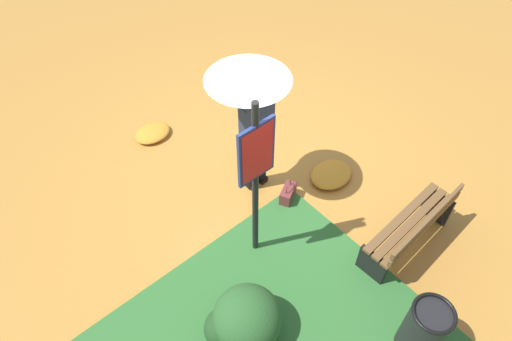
{
  "coord_description": "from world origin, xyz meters",
  "views": [
    {
      "loc": [
        2.8,
        3.21,
        4.8
      ],
      "look_at": [
        0.47,
        0.52,
        0.85
      ],
      "focal_mm": 32.01,
      "sensor_mm": 36.0,
      "label": 1
    }
  ],
  "objects_px": {
    "info_sign_post": "(256,170)",
    "park_bench": "(413,228)",
    "person_with_umbrella": "(252,98)",
    "handbag": "(288,194)",
    "trash_bin": "(423,331)"
  },
  "relations": [
    {
      "from": "person_with_umbrella",
      "to": "info_sign_post",
      "type": "bearing_deg",
      "value": 51.67
    },
    {
      "from": "info_sign_post",
      "to": "handbag",
      "type": "bearing_deg",
      "value": -159.78
    },
    {
      "from": "info_sign_post",
      "to": "park_bench",
      "type": "bearing_deg",
      "value": 140.07
    },
    {
      "from": "person_with_umbrella",
      "to": "handbag",
      "type": "height_order",
      "value": "person_with_umbrella"
    },
    {
      "from": "handbag",
      "to": "park_bench",
      "type": "distance_m",
      "value": 1.61
    },
    {
      "from": "info_sign_post",
      "to": "trash_bin",
      "type": "bearing_deg",
      "value": 102.83
    },
    {
      "from": "info_sign_post",
      "to": "park_bench",
      "type": "relative_size",
      "value": 1.64
    },
    {
      "from": "handbag",
      "to": "trash_bin",
      "type": "bearing_deg",
      "value": 80.95
    },
    {
      "from": "person_with_umbrella",
      "to": "park_bench",
      "type": "distance_m",
      "value": 2.4
    },
    {
      "from": "person_with_umbrella",
      "to": "handbag",
      "type": "bearing_deg",
      "value": 112.55
    },
    {
      "from": "person_with_umbrella",
      "to": "park_bench",
      "type": "xyz_separation_m",
      "value": [
        -0.79,
        1.95,
        -1.15
      ]
    },
    {
      "from": "info_sign_post",
      "to": "park_bench",
      "type": "xyz_separation_m",
      "value": [
        -1.4,
        1.17,
        -1.04
      ]
    },
    {
      "from": "info_sign_post",
      "to": "person_with_umbrella",
      "type": "bearing_deg",
      "value": -128.33
    },
    {
      "from": "handbag",
      "to": "person_with_umbrella",
      "type": "bearing_deg",
      "value": -67.45
    },
    {
      "from": "park_bench",
      "to": "handbag",
      "type": "bearing_deg",
      "value": -68.29
    }
  ]
}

